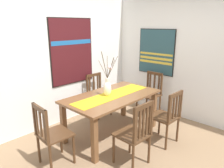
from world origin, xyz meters
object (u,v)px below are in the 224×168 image
chair_1 (98,94)px  chair_2 (150,93)px  chair_4 (135,133)px  painting_on_side_wall (156,52)px  painting_on_back_wall (72,51)px  chair_0 (167,116)px  dining_table (112,101)px  chair_3 (51,134)px  centerpiece_vase (108,86)px

chair_1 → chair_2: bearing=-46.1°
chair_2 → chair_4: size_ratio=0.97×
chair_1 → chair_4: chair_4 is taller
painting_on_side_wall → painting_on_back_wall: bearing=146.7°
chair_0 → dining_table: bearing=114.9°
chair_3 → painting_on_back_wall: bearing=41.9°
chair_2 → chair_3: size_ratio=1.01×
dining_table → chair_3: size_ratio=1.83×
chair_3 → painting_on_back_wall: painting_on_back_wall is taller
chair_4 → painting_on_side_wall: painting_on_side_wall is taller
centerpiece_vase → chair_1: 1.05m
chair_2 → painting_on_side_wall: (0.32, 0.10, 0.87)m
centerpiece_vase → chair_3: bearing=-179.1°
painting_on_back_wall → chair_1: bearing=-33.3°
painting_on_side_wall → chair_2: bearing=-162.4°
centerpiece_vase → chair_0: bearing=-61.8°
painting_on_back_wall → chair_0: bearing=-78.8°
centerpiece_vase → chair_0: size_ratio=0.83×
dining_table → chair_0: (0.40, -0.86, -0.15)m
painting_on_side_wall → chair_0: bearing=-139.9°
chair_2 → chair_0: bearing=-133.9°
chair_0 → chair_1: bearing=88.9°
chair_3 → painting_on_back_wall: 1.90m
chair_1 → painting_on_side_wall: (1.12, -0.73, 0.88)m
chair_1 → chair_3: (-1.65, -0.82, 0.01)m
chair_4 → painting_on_side_wall: 2.35m
painting_on_back_wall → chair_4: bearing=-102.6°
chair_1 → chair_2: chair_2 is taller
dining_table → chair_0: 0.96m
chair_1 → painting_on_side_wall: painting_on_side_wall is taller
centerpiece_vase → chair_4: 1.03m
chair_1 → centerpiece_vase: bearing=-122.6°
chair_2 → dining_table: bearing=-179.8°
chair_3 → painting_on_side_wall: painting_on_side_wall is taller
dining_table → painting_on_back_wall: 1.36m
chair_3 → painting_on_side_wall: (2.77, 0.09, 0.87)m
painting_on_side_wall → centerpiece_vase: bearing=-177.5°
dining_table → chair_1: (0.43, 0.84, -0.16)m
dining_table → chair_1: bearing=62.6°
chair_0 → chair_1: chair_0 is taller
chair_1 → chair_4: 1.89m
chair_2 → painting_on_back_wall: bearing=137.8°
dining_table → centerpiece_vase: (-0.08, 0.03, 0.28)m
chair_0 → chair_4: chair_4 is taller
chair_1 → chair_2: size_ratio=0.97×
centerpiece_vase → chair_2: centerpiece_vase is taller
chair_0 → chair_3: (-1.62, 0.88, -0.00)m
dining_table → chair_1: size_ratio=1.88×
centerpiece_vase → painting_on_side_wall: 1.69m
dining_table → painting_on_back_wall: painting_on_back_wall is taller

